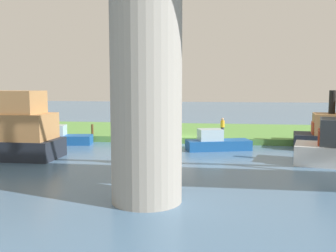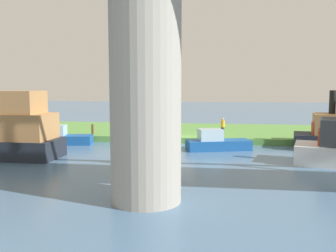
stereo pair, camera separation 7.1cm
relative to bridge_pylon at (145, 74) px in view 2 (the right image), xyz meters
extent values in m
plane|color=#4C7093|center=(0.26, -15.50, -5.24)|extent=(160.00, 160.00, 0.00)
cube|color=#5B9342|center=(0.26, -21.50, -4.99)|extent=(80.00, 12.00, 0.50)
cylinder|color=#9E998E|center=(0.00, 0.00, 0.00)|extent=(2.89, 2.89, 10.49)
cylinder|color=#2D334C|center=(-3.20, -18.90, -4.47)|extent=(0.29, 0.29, 0.55)
cylinder|color=gold|center=(-3.20, -18.90, -3.89)|extent=(0.41, 0.41, 0.60)
sphere|color=tan|center=(-3.20, -18.90, -3.47)|extent=(0.24, 0.24, 0.24)
cylinder|color=brown|center=(7.97, -16.14, -4.28)|extent=(0.20, 0.20, 0.93)
cube|color=#D84C2D|center=(-9.69, -8.74, -3.60)|extent=(1.97, 2.12, 0.90)
cube|color=#B27F4C|center=(10.99, -7.97, -1.55)|extent=(4.76, 2.43, 1.48)
cube|color=#195199|center=(9.73, -13.97, -4.88)|extent=(4.89, 2.37, 0.73)
cube|color=silver|center=(10.35, -13.87, -4.10)|extent=(1.87, 1.58, 0.83)
cube|color=#195199|center=(-2.87, -12.97, -4.88)|extent=(5.00, 2.96, 0.73)
cube|color=silver|center=(-2.27, -12.79, -4.09)|extent=(2.01, 1.77, 0.84)
cylinder|color=black|center=(-11.17, -14.26, -1.69)|extent=(0.48, 0.48, 1.73)
cube|color=#D84C2D|center=(-10.60, -14.35, -3.66)|extent=(1.79, 1.95, 0.86)
camera|label=1|loc=(-2.94, 14.83, -0.48)|focal=40.09mm
camera|label=2|loc=(-3.01, 14.82, -0.48)|focal=40.09mm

